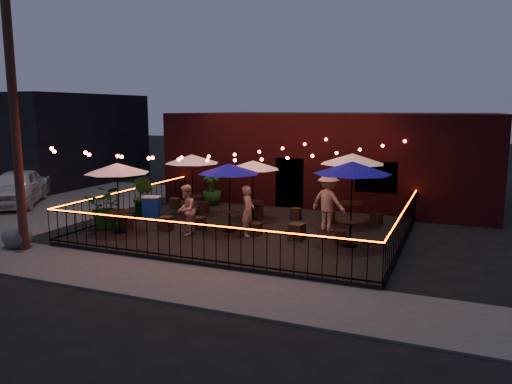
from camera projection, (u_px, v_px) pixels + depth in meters
ground at (225, 248)px, 15.22m from camera, size 110.00×110.00×0.00m
patio at (251, 231)px, 17.03m from camera, size 10.00×8.00×0.15m
sidewalk at (167, 280)px, 12.26m from camera, size 18.00×2.50×0.05m
parking_lot at (33, 199)px, 23.42m from camera, size 11.00×12.00×0.02m
brick_building at (337, 156)px, 23.61m from camera, size 14.00×8.00×4.00m
background_building at (21, 138)px, 29.84m from camera, size 12.00×9.00×5.00m
utility_pole at (14, 115)px, 14.25m from camera, size 0.26×0.26×8.00m
fence_front at (192, 242)px, 13.29m from camera, size 10.00×0.04×1.04m
fence_left at (130, 203)px, 18.83m from camera, size 0.04×8.00×1.04m
fence_right at (403, 227)px, 15.04m from camera, size 0.04×8.00×1.04m
festoon_lights at (220, 159)px, 16.74m from camera, size 10.02×8.72×1.32m
cafe_table_0 at (117, 169)px, 16.14m from camera, size 2.21×2.21×2.31m
cafe_table_1 at (192, 160)px, 19.05m from camera, size 2.13×2.13×2.32m
cafe_table_2 at (229, 170)px, 16.29m from camera, size 2.32×2.32×2.27m
cafe_table_3 at (253, 166)px, 18.17m from camera, size 2.11×2.11×2.18m
cafe_table_4 at (352, 169)px, 14.47m from camera, size 2.77×2.77×2.53m
cafe_table_5 at (352, 160)px, 17.31m from camera, size 2.78×2.78×2.51m
bistro_chair_0 at (126, 221)px, 17.09m from camera, size 0.41×0.41×0.45m
bistro_chair_1 at (166, 224)px, 16.72m from camera, size 0.45×0.45×0.47m
bistro_chair_2 at (175, 203)px, 20.39m from camera, size 0.45×0.45×0.44m
bistro_chair_3 at (204, 208)px, 19.59m from camera, size 0.37×0.37×0.41m
bistro_chair_4 at (200, 223)px, 16.87m from camera, size 0.44×0.44×0.42m
bistro_chair_5 at (255, 229)px, 16.08m from camera, size 0.35×0.35×0.40m
bistro_chair_6 at (257, 211)px, 18.64m from camera, size 0.42×0.42×0.49m
bistro_chair_7 at (296, 214)px, 18.39m from camera, size 0.36×0.36×0.43m
bistro_chair_8 at (297, 232)px, 15.50m from camera, size 0.48×0.48×0.51m
bistro_chair_9 at (341, 237)px, 15.07m from camera, size 0.43×0.43×0.42m
bistro_chair_10 at (329, 217)px, 17.89m from camera, size 0.38×0.38×0.41m
bistro_chair_11 at (377, 219)px, 17.56m from camera, size 0.44×0.44×0.40m
patron_a at (248, 211)px, 15.98m from camera, size 0.48×0.65×1.62m
patron_b at (186, 210)px, 16.06m from camera, size 0.82×0.94×1.63m
patron_c at (328, 202)px, 16.62m from camera, size 1.43×1.11×1.95m
potted_shrub_a at (107, 207)px, 17.01m from camera, size 1.65×1.54×1.49m
potted_shrub_b at (143, 196)px, 18.94m from camera, size 0.94×0.80×1.52m
potted_shrub_c at (212, 188)px, 21.15m from camera, size 0.88×0.88×1.43m
cooler at (151, 207)px, 18.50m from camera, size 0.74×0.62×0.84m
boulder at (17, 237)px, 15.05m from camera, size 1.05×0.95×0.72m
car_white at (17, 187)px, 21.90m from camera, size 4.09×4.85×1.56m
car_silver at (46, 176)px, 25.93m from camera, size 3.47×4.85×1.52m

